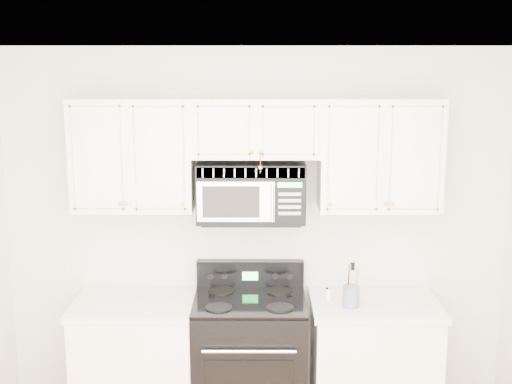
{
  "coord_description": "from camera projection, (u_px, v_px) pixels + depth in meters",
  "views": [
    {
      "loc": [
        0.02,
        -3.09,
        2.62
      ],
      "look_at": [
        0.0,
        1.3,
        1.7
      ],
      "focal_mm": 50.0,
      "sensor_mm": 36.0,
      "label": 1
    }
  ],
  "objects": [
    {
      "name": "room",
      "position": [
        255.0,
        334.0,
        3.3
      ],
      "size": [
        3.51,
        3.51,
        2.61
      ],
      "color": "brown",
      "rests_on": "ground"
    },
    {
      "name": "utensil_crock",
      "position": [
        351.0,
        296.0,
        4.67
      ],
      "size": [
        0.11,
        0.11,
        0.3
      ],
      "color": "#4B5A76",
      "rests_on": "base_cabinet_right"
    },
    {
      "name": "shaker_pepper",
      "position": [
        349.0,
        294.0,
        4.77
      ],
      "size": [
        0.04,
        0.04,
        0.1
      ],
      "color": "white",
      "rests_on": "base_cabinet_right"
    },
    {
      "name": "upper_cabinets",
      "position": [
        256.0,
        148.0,
        4.72
      ],
      "size": [
        2.44,
        0.37,
        0.75
      ],
      "color": "white",
      "rests_on": "ground"
    },
    {
      "name": "shaker_salt",
      "position": [
        329.0,
        294.0,
        4.78
      ],
      "size": [
        0.04,
        0.04,
        0.1
      ],
      "color": "white",
      "rests_on": "base_cabinet_right"
    },
    {
      "name": "base_cabinet_right",
      "position": [
        373.0,
        369.0,
        4.88
      ],
      "size": [
        0.86,
        0.65,
        0.92
      ],
      "color": "white",
      "rests_on": "ground"
    },
    {
      "name": "microwave",
      "position": [
        251.0,
        191.0,
        4.76
      ],
      "size": [
        0.72,
        0.41,
        0.4
      ],
      "color": "black",
      "rests_on": "ground"
    },
    {
      "name": "base_cabinet_left",
      "position": [
        140.0,
        369.0,
        4.89
      ],
      "size": [
        0.86,
        0.65,
        0.92
      ],
      "color": "white",
      "rests_on": "ground"
    },
    {
      "name": "range",
      "position": [
        250.0,
        362.0,
        4.87
      ],
      "size": [
        0.75,
        0.69,
        1.12
      ],
      "color": "black",
      "rests_on": "ground"
    }
  ]
}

